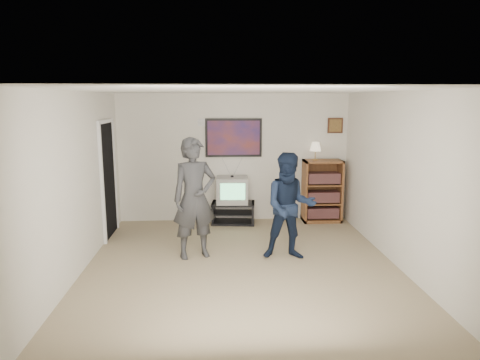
{
  "coord_description": "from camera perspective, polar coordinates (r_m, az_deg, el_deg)",
  "views": [
    {
      "loc": [
        -0.38,
        -5.83,
        2.39
      ],
      "look_at": [
        0.02,
        0.69,
        1.15
      ],
      "focal_mm": 32.0,
      "sensor_mm": 36.0,
      "label": 1
    }
  ],
  "objects": [
    {
      "name": "small_picture",
      "position": [
        8.66,
        12.58,
        7.11
      ],
      "size": [
        0.3,
        0.03,
        0.3
      ],
      "primitive_type": "cube",
      "color": "#391C12",
      "rests_on": "room_shell"
    },
    {
      "name": "media_stand",
      "position": [
        8.36,
        -0.91,
        -4.4
      ],
      "size": [
        0.87,
        0.54,
        0.41
      ],
      "rotation": [
        0.0,
        0.0,
        -0.1
      ],
      "color": "black",
      "rests_on": "room_shell"
    },
    {
      "name": "poster",
      "position": [
        8.35,
        -0.86,
        5.65
      ],
      "size": [
        1.1,
        0.03,
        0.75
      ],
      "primitive_type": "cube",
      "color": "black",
      "rests_on": "room_shell"
    },
    {
      "name": "room_shell",
      "position": [
        6.29,
        0.04,
        0.31
      ],
      "size": [
        4.51,
        5.0,
        2.51
      ],
      "color": "#736849",
      "rests_on": "ground"
    },
    {
      "name": "controller_right",
      "position": [
        6.62,
        6.15,
        -0.73
      ],
      "size": [
        0.05,
        0.13,
        0.04
      ],
      "primitive_type": "cube",
      "rotation": [
        0.0,
        0.0,
        -0.14
      ],
      "color": "white",
      "rests_on": "person_short"
    },
    {
      "name": "doorway",
      "position": [
        7.79,
        -17.2,
        -0.03
      ],
      "size": [
        0.03,
        0.85,
        2.0
      ],
      "primitive_type": "cube",
      "color": "black",
      "rests_on": "room_shell"
    },
    {
      "name": "person_short",
      "position": [
        6.44,
        6.65,
        -3.53
      ],
      "size": [
        0.82,
        0.66,
        1.62
      ],
      "primitive_type": "imported",
      "rotation": [
        0.0,
        0.0,
        -0.06
      ],
      "color": "black",
      "rests_on": "room_shell"
    },
    {
      "name": "table_lamp",
      "position": [
        8.44,
        10.02,
        3.82
      ],
      "size": [
        0.22,
        0.22,
        0.35
      ],
      "primitive_type": null,
      "color": "beige",
      "rests_on": "bookshelf"
    },
    {
      "name": "person_tall",
      "position": [
        6.48,
        -6.09,
        -2.45
      ],
      "size": [
        0.78,
        0.63,
        1.84
      ],
      "primitive_type": "imported",
      "rotation": [
        0.0,
        0.0,
        0.32
      ],
      "color": "#303032",
      "rests_on": "room_shell"
    },
    {
      "name": "bookshelf",
      "position": [
        8.57,
        10.89,
        -1.44
      ],
      "size": [
        0.74,
        0.43,
        1.22
      ],
      "primitive_type": null,
      "color": "brown",
      "rests_on": "room_shell"
    },
    {
      "name": "controller_left",
      "position": [
        6.65,
        -6.24,
        -0.45
      ],
      "size": [
        0.08,
        0.14,
        0.04
      ],
      "primitive_type": "cube",
      "rotation": [
        0.0,
        0.0,
        0.31
      ],
      "color": "white",
      "rests_on": "person_tall"
    },
    {
      "name": "air_vent",
      "position": [
        8.33,
        -4.68,
        7.67
      ],
      "size": [
        0.28,
        0.02,
        0.14
      ],
      "primitive_type": "cube",
      "color": "white",
      "rests_on": "room_shell"
    },
    {
      "name": "crt_television",
      "position": [
        8.25,
        -1.05,
        -1.32
      ],
      "size": [
        0.61,
        0.53,
        0.5
      ],
      "primitive_type": null,
      "rotation": [
        0.0,
        0.0,
        -0.04
      ],
      "color": "gray",
      "rests_on": "media_stand"
    }
  ]
}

